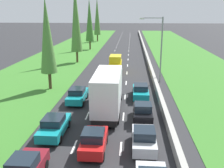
% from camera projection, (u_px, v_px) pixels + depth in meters
% --- Properties ---
extents(ground_plane, '(300.00, 300.00, 0.00)m').
position_uv_depth(ground_plane, '(121.00, 53.00, 62.41)').
color(ground_plane, '#28282B').
rests_on(ground_plane, ground).
extents(grass_verge_left, '(14.00, 140.00, 0.04)m').
position_uv_depth(grass_verge_left, '(70.00, 52.00, 63.31)').
color(grass_verge_left, '#387528').
rests_on(grass_verge_left, ground).
extents(grass_verge_right, '(14.00, 140.00, 0.04)m').
position_uv_depth(grass_verge_right, '(182.00, 53.00, 61.38)').
color(grass_verge_right, '#387528').
rests_on(grass_verge_right, ground).
extents(median_barrier, '(0.44, 120.00, 0.85)m').
position_uv_depth(median_barrier, '(145.00, 51.00, 61.89)').
color(median_barrier, '#9E9B93').
rests_on(median_barrier, ground).
extents(lane_markings, '(3.64, 116.00, 0.01)m').
position_uv_depth(lane_markings, '(121.00, 53.00, 62.41)').
color(lane_markings, white).
rests_on(lane_markings, ground).
extents(teal_sedan_left_lane, '(1.82, 4.50, 1.64)m').
position_uv_depth(teal_sedan_left_lane, '(54.00, 126.00, 20.99)').
color(teal_sedan_left_lane, teal).
rests_on(teal_sedan_left_lane, ground).
extents(red_hatchback_centre_lane, '(1.74, 3.90, 1.72)m').
position_uv_depth(red_hatchback_centre_lane, '(94.00, 141.00, 18.54)').
color(red_hatchback_centre_lane, red).
rests_on(red_hatchback_centre_lane, ground).
extents(white_box_truck_centre_lane, '(2.46, 9.40, 4.18)m').
position_uv_depth(white_box_truck_centre_lane, '(108.00, 90.00, 25.70)').
color(white_box_truck_centre_lane, black).
rests_on(white_box_truck_centre_lane, ground).
extents(white_sedan_centre_lane, '(1.82, 4.50, 1.64)m').
position_uv_depth(white_sedan_centre_lane, '(115.00, 77.00, 36.18)').
color(white_sedan_centre_lane, white).
rests_on(white_sedan_centre_lane, ground).
extents(silver_hatchback_right_lane, '(1.74, 3.90, 1.72)m').
position_uv_depth(silver_hatchback_right_lane, '(144.00, 139.00, 18.80)').
color(silver_hatchback_right_lane, silver).
rests_on(silver_hatchback_right_lane, ground).
extents(black_hatchback_right_lane, '(1.74, 3.90, 1.72)m').
position_uv_depth(black_hatchback_right_lane, '(143.00, 112.00, 23.81)').
color(black_hatchback_right_lane, black).
rests_on(black_hatchback_right_lane, ground).
extents(teal_sedan_left_lane_third, '(1.82, 4.50, 1.64)m').
position_uv_depth(teal_sedan_left_lane_third, '(77.00, 95.00, 28.63)').
color(teal_sedan_left_lane_third, teal).
rests_on(teal_sedan_left_lane_third, ground).
extents(yellow_van_centre_lane, '(1.96, 4.90, 2.82)m').
position_uv_depth(yellow_van_centre_lane, '(115.00, 64.00, 42.29)').
color(yellow_van_centre_lane, yellow).
rests_on(yellow_van_centre_lane, ground).
extents(teal_sedan_right_lane, '(1.82, 4.50, 1.64)m').
position_uv_depth(teal_sedan_right_lane, '(141.00, 91.00, 30.02)').
color(teal_sedan_right_lane, teal).
rests_on(teal_sedan_right_lane, ground).
extents(poplar_tree_second, '(2.09, 2.09, 11.43)m').
position_uv_depth(poplar_tree_second, '(47.00, 36.00, 31.82)').
color(poplar_tree_second, '#4C3823').
rests_on(poplar_tree_second, ground).
extents(poplar_tree_third, '(2.17, 2.17, 14.74)m').
position_uv_depth(poplar_tree_third, '(76.00, 18.00, 48.40)').
color(poplar_tree_third, '#4C3823').
rests_on(poplar_tree_third, ground).
extents(poplar_tree_fourth, '(2.12, 2.12, 12.71)m').
position_uv_depth(poplar_tree_fourth, '(90.00, 20.00, 65.34)').
color(poplar_tree_fourth, '#4C3823').
rests_on(poplar_tree_fourth, ground).
extents(poplar_tree_fifth, '(2.14, 2.14, 13.75)m').
position_uv_depth(poplar_tree_fifth, '(97.00, 16.00, 82.60)').
color(poplar_tree_fifth, '#4C3823').
rests_on(poplar_tree_fifth, ground).
extents(street_light_mast, '(3.20, 0.28, 9.00)m').
position_uv_depth(street_light_mast, '(159.00, 45.00, 35.44)').
color(street_light_mast, gray).
rests_on(street_light_mast, ground).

